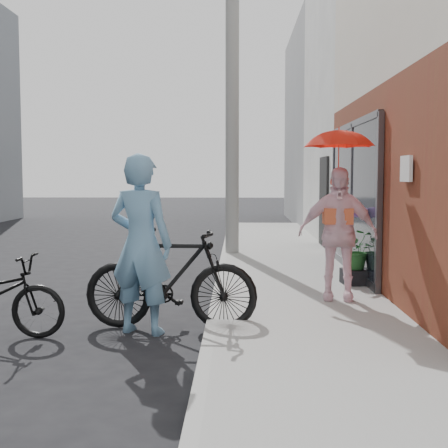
{
  "coord_description": "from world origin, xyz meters",
  "views": [
    {
      "loc": [
        1.24,
        -7.02,
        1.76
      ],
      "look_at": [
        1.04,
        1.19,
        1.1
      ],
      "focal_mm": 50.0,
      "sensor_mm": 36.0,
      "label": 1
    }
  ],
  "objects_px": {
    "utility_pole": "(232,89)",
    "officer": "(141,244)",
    "kimono_woman": "(337,234)",
    "planter": "(357,277)",
    "bike_right": "(171,278)"
  },
  "relations": [
    {
      "from": "utility_pole",
      "to": "officer",
      "type": "relative_size",
      "value": 3.53
    },
    {
      "from": "kimono_woman",
      "to": "planter",
      "type": "distance_m",
      "value": 1.44
    },
    {
      "from": "bike_right",
      "to": "planter",
      "type": "distance_m",
      "value": 3.43
    },
    {
      "from": "kimono_woman",
      "to": "planter",
      "type": "relative_size",
      "value": 4.14
    },
    {
      "from": "officer",
      "to": "planter",
      "type": "relative_size",
      "value": 4.75
    },
    {
      "from": "utility_pole",
      "to": "kimono_woman",
      "type": "xyz_separation_m",
      "value": [
        1.43,
        -4.9,
        -2.52
      ]
    },
    {
      "from": "officer",
      "to": "bike_right",
      "type": "bearing_deg",
      "value": -130.94
    },
    {
      "from": "bike_right",
      "to": "planter",
      "type": "bearing_deg",
      "value": -44.8
    },
    {
      "from": "officer",
      "to": "kimono_woman",
      "type": "bearing_deg",
      "value": -132.68
    },
    {
      "from": "utility_pole",
      "to": "bike_right",
      "type": "distance_m",
      "value": 6.75
    },
    {
      "from": "officer",
      "to": "kimono_woman",
      "type": "relative_size",
      "value": 1.15
    },
    {
      "from": "utility_pole",
      "to": "kimono_woman",
      "type": "relative_size",
      "value": 4.05
    },
    {
      "from": "officer",
      "to": "bike_right",
      "type": "height_order",
      "value": "officer"
    },
    {
      "from": "bike_right",
      "to": "kimono_woman",
      "type": "bearing_deg",
      "value": -57.62
    },
    {
      "from": "bike_right",
      "to": "kimono_woman",
      "type": "height_order",
      "value": "kimono_woman"
    }
  ]
}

